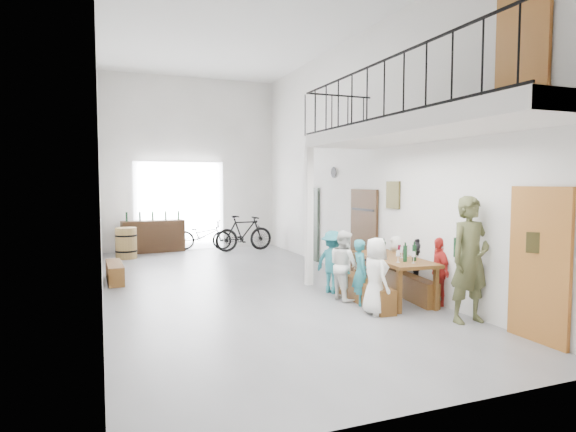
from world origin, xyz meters
name	(u,v)px	position (x,y,z in m)	size (l,w,h in m)	color
floor	(243,285)	(0.00, 0.00, 0.00)	(12.00, 12.00, 0.00)	slate
room_walls	(242,114)	(0.00, 0.00, 3.55)	(12.00, 12.00, 12.00)	white
gateway_portal	(180,206)	(-0.40, 5.94, 1.40)	(2.80, 0.08, 2.80)	white
right_wall_decor	(406,204)	(2.70, -1.87, 1.74)	(0.07, 8.28, 5.07)	brown
balcony	(416,132)	(1.98, -3.13, 2.96)	(1.52, 5.62, 4.00)	white
tasting_table	(393,262)	(2.20, -2.21, 0.71)	(1.00, 2.07, 0.79)	brown
bench_inner	(365,292)	(1.59, -2.25, 0.21)	(0.29, 1.81, 0.42)	brown
bench_wall	(407,285)	(2.57, -2.12, 0.22)	(0.25, 1.92, 0.44)	brown
tableware	(400,251)	(2.21, -2.41, 0.92)	(0.64, 1.41, 0.35)	#103219
side_bench	(115,272)	(-2.50, 1.40, 0.20)	(0.31, 1.43, 0.40)	brown
oak_barrel	(126,243)	(-2.11, 4.63, 0.44)	(0.60, 0.60, 0.88)	olive
serving_counter	(153,236)	(-1.26, 5.65, 0.49)	(1.86, 0.52, 0.98)	#3E2613
counter_bottles	(153,216)	(-1.26, 5.63, 1.12)	(1.61, 0.23, 0.28)	#103219
guest_left_a	(376,276)	(1.40, -2.92, 0.63)	(0.62, 0.40, 1.26)	white
guest_left_b	(360,272)	(1.48, -2.29, 0.58)	(0.42, 0.28, 1.16)	#26757F
guest_left_c	(344,265)	(1.38, -1.86, 0.64)	(0.62, 0.48, 1.28)	white
guest_left_d	(333,262)	(1.43, -1.31, 0.61)	(0.79, 0.45, 1.22)	#26757F
guest_right_a	(439,271)	(2.75, -2.82, 0.60)	(0.70, 0.29, 1.20)	red
guest_right_b	(420,267)	(2.83, -2.17, 0.57)	(1.05, 0.33, 1.13)	black
guest_right_c	(397,263)	(2.74, -1.54, 0.54)	(0.53, 0.34, 1.08)	white
host_standing	(470,260)	(2.51, -3.83, 0.97)	(0.71, 0.47, 1.95)	#494C2B
potted_plant	(337,264)	(2.45, 0.49, 0.21)	(0.38, 0.33, 0.43)	#17521D
bicycle_near	(203,235)	(0.28, 5.60, 0.47)	(0.62, 1.79, 0.94)	black
bicycle_far	(244,233)	(1.42, 4.87, 0.56)	(0.53, 1.87, 1.12)	black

